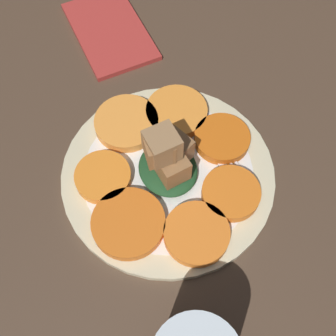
# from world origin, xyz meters

# --- Properties ---
(table_slab) EXTENTS (1.20, 1.20, 0.02)m
(table_slab) POSITION_xyz_m (0.00, 0.00, 0.01)
(table_slab) COLOR #4C3828
(table_slab) RESTS_ON ground
(plate) EXTENTS (0.27, 0.27, 0.01)m
(plate) POSITION_xyz_m (0.00, 0.00, 0.03)
(plate) COLOR beige
(plate) RESTS_ON table_slab
(carrot_slice_0) EXTENTS (0.07, 0.07, 0.01)m
(carrot_slice_0) POSITION_xyz_m (0.02, 0.08, 0.04)
(carrot_slice_0) COLOR orange
(carrot_slice_0) RESTS_ON plate
(carrot_slice_1) EXTENTS (0.09, 0.09, 0.01)m
(carrot_slice_1) POSITION_xyz_m (-0.05, 0.07, 0.04)
(carrot_slice_1) COLOR orange
(carrot_slice_1) RESTS_ON plate
(carrot_slice_2) EXTENTS (0.08, 0.08, 0.01)m
(carrot_slice_2) POSITION_xyz_m (-0.09, 0.01, 0.04)
(carrot_slice_2) COLOR orange
(carrot_slice_2) RESTS_ON plate
(carrot_slice_3) EXTENTS (0.07, 0.07, 0.01)m
(carrot_slice_3) POSITION_xyz_m (-0.06, -0.06, 0.04)
(carrot_slice_3) COLOR orange
(carrot_slice_3) RESTS_ON plate
(carrot_slice_4) EXTENTS (0.07, 0.07, 0.01)m
(carrot_slice_4) POSITION_xyz_m (0.01, -0.08, 0.04)
(carrot_slice_4) COLOR orange
(carrot_slice_4) RESTS_ON plate
(carrot_slice_5) EXTENTS (0.08, 0.08, 0.01)m
(carrot_slice_5) POSITION_xyz_m (0.08, -0.05, 0.04)
(carrot_slice_5) COLOR orange
(carrot_slice_5) RESTS_ON plate
(carrot_slice_6) EXTENTS (0.09, 0.09, 0.01)m
(carrot_slice_6) POSITION_xyz_m (0.09, 0.02, 0.04)
(carrot_slice_6) COLOR #F9963A
(carrot_slice_6) RESTS_ON plate
(center_pile) EXTENTS (0.08, 0.07, 0.09)m
(center_pile) POSITION_xyz_m (-0.00, -0.00, 0.07)
(center_pile) COLOR #1E4723
(center_pile) RESTS_ON plate
(fork) EXTENTS (0.17, 0.03, 0.00)m
(fork) POSITION_xyz_m (0.01, -0.07, 0.03)
(fork) COLOR silver
(fork) RESTS_ON plate
(napkin) EXTENTS (0.17, 0.10, 0.01)m
(napkin) POSITION_xyz_m (0.27, -0.02, 0.02)
(napkin) COLOR #B2332D
(napkin) RESTS_ON table_slab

